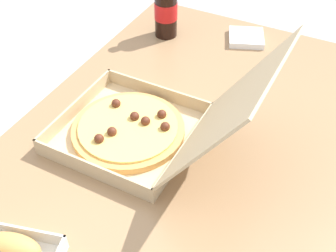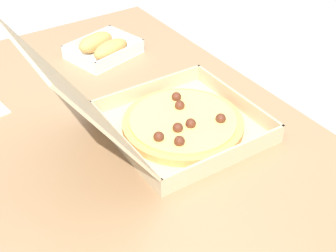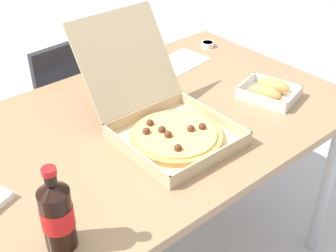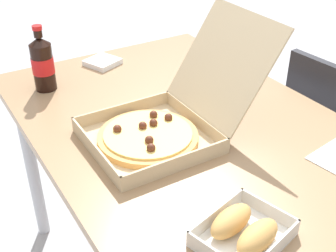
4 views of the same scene
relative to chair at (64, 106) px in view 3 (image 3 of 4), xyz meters
name	(u,v)px [view 3 (image 3 of 4)]	position (x,y,z in m)	size (l,w,h in m)	color
dining_table	(149,139)	(-0.02, -0.67, 0.19)	(1.37, 0.86, 0.75)	#997551
chair	(64,106)	(0.00, 0.00, 0.00)	(0.42, 0.42, 0.83)	#232328
pizza_box_open	(167,122)	(-0.03, -0.77, 0.31)	(0.33, 0.50, 0.32)	tan
bread_side_box	(269,91)	(0.39, -0.83, 0.29)	(0.19, 0.22, 0.06)	white
cola_bottle	(57,214)	(-0.50, -0.95, 0.36)	(0.07, 0.07, 0.22)	black
paper_menu	(181,62)	(0.35, -0.41, 0.27)	(0.21, 0.15, 0.00)	white
dipping_sauce_cup	(208,44)	(0.54, -0.37, 0.28)	(0.06, 0.06, 0.02)	white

